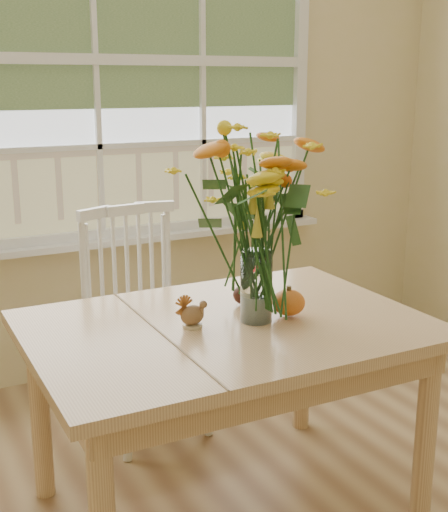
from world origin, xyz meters
TOP-DOWN VIEW (x-y plane):
  - wall_back at (0.00, 2.25)m, footprint 4.00×0.02m
  - window at (0.00, 2.21)m, footprint 2.42×0.12m
  - dining_table at (-0.00, 0.90)m, footprint 1.29×0.93m
  - windsor_chair at (-0.05, 1.61)m, footprint 0.47×0.46m
  - flower_vase at (0.09, 0.87)m, footprint 0.49×0.49m
  - pumpkin at (0.21, 0.86)m, footprint 0.11×0.11m
  - turkey_figurine at (-0.12, 0.91)m, footprint 0.09×0.07m
  - dark_gourd at (0.13, 1.03)m, footprint 0.13×0.08m

SIDE VIEW (x-z plane):
  - windsor_chair at x=-0.05m, z-range 0.06..0.99m
  - dining_table at x=0.00m, z-range 0.25..0.94m
  - dark_gourd at x=0.13m, z-range 0.69..0.75m
  - turkey_figurine at x=-0.12m, z-range 0.68..0.78m
  - pumpkin at x=0.21m, z-range 0.69..0.77m
  - flower_vase at x=0.09m, z-range 0.75..1.33m
  - wall_back at x=0.00m, z-range 0.00..2.70m
  - window at x=0.00m, z-range 0.66..2.40m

